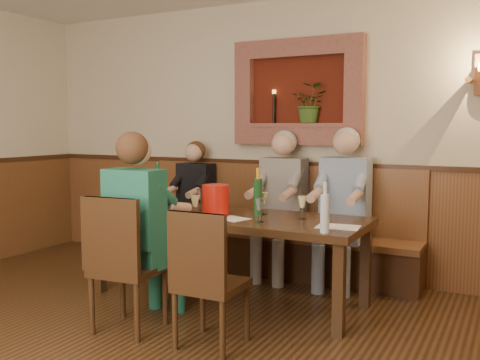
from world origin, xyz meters
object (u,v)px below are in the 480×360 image
Objects in this scene: dining_table at (227,223)px; spittoon_bucket at (216,200)px; bench at (272,242)px; wine_bottle_green_b at (158,189)px; person_chair_front at (143,244)px; wine_bottle_green_a at (258,196)px; water_bottle at (325,212)px; person_bench_right at (342,221)px; chair_near_right at (210,307)px; person_bench_mid at (280,217)px; person_bench_left at (192,214)px; chair_near_left at (128,291)px.

spittoon_bucket reaches higher than dining_table.
bench is 7.04× the size of wine_bottle_green_b.
person_chair_front is 3.61× the size of wine_bottle_green_a.
bench is 8.19× the size of water_bottle.
person_bench_right is at bearing 56.36° from person_chair_front.
wine_bottle_green_b is at bearing -151.58° from person_bench_right.
dining_table is 5.89× the size of wine_bottle_green_a.
chair_near_right is 1.83m from person_bench_mid.
dining_table is at bearing 111.45° from chair_near_right.
chair_near_right is at bearing -67.39° from dining_table.
person_bench_mid is at bearing 74.76° from person_chair_front.
person_bench_mid reaches higher than person_bench_left.
person_chair_front is (-0.44, -1.61, 0.00)m from person_bench_mid.
wine_bottle_green_a is at bearing 13.21° from dining_table.
chair_near_left is 2.38× the size of wine_bottle_green_b.
wine_bottle_green_b is (-0.74, 0.02, 0.25)m from dining_table.
chair_near_right is at bearing -13.53° from person_chair_front.
bench is at bearing 106.74° from wine_bottle_green_a.
chair_near_left is at bearing -89.43° from person_chair_front.
person_chair_front is (-0.30, -1.72, 0.28)m from bench.
dining_table is 1.10m from chair_near_right.
wine_bottle_green_a is at bearing 150.28° from water_bottle.
wine_bottle_green_b reaches higher than bench.
person_bench_right reaches higher than wine_bottle_green_b.
dining_table is 0.84m from person_chair_front.
water_bottle is at bearing -32.10° from person_bench_left.
chair_near_right is 2.62× the size of water_bottle.
wine_bottle_green_a is at bearing 55.79° from person_chair_front.
wine_bottle_green_a is 0.85m from water_bottle.
chair_near_left reaches higher than chair_near_right.
person_bench_mid is at bearing 43.00° from wine_bottle_green_b.
bench is 1.93m from chair_near_right.
chair_near_right is at bearing -81.73° from person_bench_mid.
person_bench_mid is at bearing 179.92° from person_bench_right.
person_bench_right is at bearing -0.08° from person_bench_mid.
wine_bottle_green_a is (1.17, -0.78, 0.36)m from person_bench_left.
wine_bottle_green_a is at bearing -73.26° from bench.
person_chair_front is (0.60, -1.62, 0.06)m from person_bench_left.
bench is 2.22× the size of person_bench_left.
chair_near_right is at bearing -61.99° from spittoon_bucket.
person_bench_left is 2.28m from water_bottle.
person_bench_right reaches higher than dining_table.
wine_bottle_green_a is (0.27, -0.88, 0.59)m from bench.
person_bench_left is 0.90× the size of person_bench_right.
person_bench_left is at bearing 132.24° from spittoon_bucket.
wine_bottle_green_a is at bearing 96.10° from chair_near_right.
dining_table is at bearing 60.19° from spittoon_bucket.
water_bottle reaches higher than chair_near_right.
wine_bottle_green_b is at bearing 178.62° from dining_table.
dining_table is at bearing -1.38° from wine_bottle_green_b.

